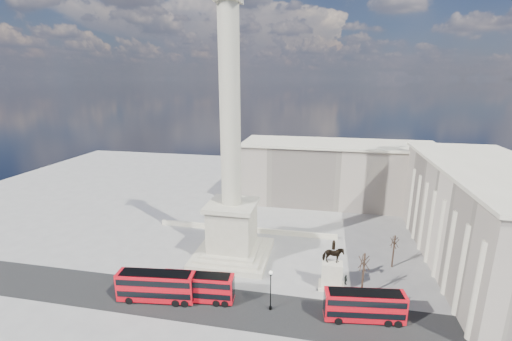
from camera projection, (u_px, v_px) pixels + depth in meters
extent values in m
plane|color=gray|center=(226.00, 269.00, 61.27)|extent=(180.00, 180.00, 0.00)
cube|color=#242424|center=(239.00, 308.00, 50.85)|extent=(120.00, 9.00, 0.01)
cube|color=#B8B299|center=(233.00, 253.00, 65.88)|extent=(14.00, 14.00, 1.00)
cube|color=#B8B299|center=(233.00, 250.00, 65.69)|extent=(12.00, 12.00, 0.50)
cube|color=#B8B299|center=(233.00, 247.00, 65.56)|extent=(10.00, 10.00, 0.50)
cube|color=#B8B299|center=(232.00, 227.00, 64.46)|extent=(8.00, 8.00, 8.00)
cube|color=#B8B299|center=(232.00, 205.00, 63.32)|extent=(9.00, 9.00, 0.80)
cylinder|color=#B7B198|center=(230.00, 110.00, 58.83)|extent=(3.60, 3.60, 34.00)
cube|color=beige|center=(246.00, 229.00, 76.28)|extent=(40.00, 0.60, 1.10)
cube|color=beige|center=(488.00, 221.00, 59.83)|extent=(18.00, 45.00, 18.00)
cube|color=beige|center=(497.00, 169.00, 57.43)|extent=(19.00, 46.00, 0.60)
cube|color=beige|center=(337.00, 174.00, 93.27)|extent=(50.00, 16.00, 16.00)
cube|color=beige|center=(339.00, 144.00, 91.12)|extent=(51.00, 17.00, 0.60)
cube|color=red|center=(198.00, 287.00, 52.11)|extent=(11.12, 3.37, 4.03)
cube|color=black|center=(198.00, 291.00, 52.30)|extent=(10.69, 3.40, 0.90)
cube|color=black|center=(198.00, 280.00, 51.83)|extent=(10.69, 3.40, 0.90)
cube|color=black|center=(197.00, 275.00, 51.58)|extent=(10.01, 3.03, 0.06)
cylinder|color=black|center=(176.00, 295.00, 52.99)|extent=(1.30, 2.69, 1.10)
cylinder|color=black|center=(218.00, 298.00, 52.23)|extent=(1.30, 2.69, 1.10)
cylinder|color=black|center=(226.00, 299.00, 52.08)|extent=(1.30, 2.69, 1.10)
cube|color=red|center=(156.00, 286.00, 52.03)|extent=(11.98, 4.00, 4.33)
cube|color=black|center=(157.00, 290.00, 52.23)|extent=(11.52, 4.01, 0.96)
cube|color=black|center=(156.00, 279.00, 51.73)|extent=(11.52, 4.01, 0.96)
cube|color=black|center=(155.00, 273.00, 51.46)|extent=(10.78, 3.60, 0.06)
cylinder|color=black|center=(133.00, 296.00, 52.85)|extent=(1.49, 2.91, 1.17)
cylinder|color=black|center=(178.00, 298.00, 52.27)|extent=(1.49, 2.91, 1.17)
cylinder|color=black|center=(187.00, 299.00, 52.15)|extent=(1.49, 2.91, 1.17)
cube|color=red|center=(364.00, 305.00, 47.75)|extent=(11.26, 3.87, 4.06)
cube|color=black|center=(364.00, 310.00, 47.94)|extent=(10.83, 3.88, 0.90)
cube|color=black|center=(365.00, 299.00, 47.48)|extent=(10.83, 3.88, 0.90)
cube|color=black|center=(366.00, 293.00, 47.22)|extent=(10.13, 3.49, 0.06)
cylinder|color=black|center=(337.00, 315.00, 48.48)|extent=(1.42, 2.74, 1.10)
cylinder|color=black|center=(386.00, 318.00, 48.01)|extent=(1.42, 2.74, 1.10)
cylinder|color=black|center=(395.00, 318.00, 47.92)|extent=(1.42, 2.74, 1.10)
cylinder|color=black|center=(270.00, 308.00, 50.53)|extent=(0.43, 0.43, 0.49)
cylinder|color=black|center=(271.00, 292.00, 49.83)|extent=(0.16, 0.16, 5.88)
cylinder|color=black|center=(271.00, 275.00, 49.10)|extent=(0.29, 0.29, 0.29)
sphere|color=silver|center=(271.00, 273.00, 49.01)|extent=(0.55, 0.55, 0.55)
cube|color=beige|center=(331.00, 286.00, 55.90)|extent=(4.07, 3.05, 0.51)
cube|color=beige|center=(332.00, 275.00, 55.38)|extent=(3.26, 2.24, 4.48)
imported|color=black|center=(333.00, 255.00, 54.45)|extent=(3.41, 1.87, 2.75)
cylinder|color=black|center=(334.00, 246.00, 54.02)|extent=(0.51, 0.51, 1.22)
sphere|color=black|center=(334.00, 241.00, 53.83)|extent=(0.37, 0.37, 0.37)
cylinder|color=#332319|center=(363.00, 275.00, 52.63)|extent=(0.30, 0.30, 7.46)
cylinder|color=#332319|center=(393.00, 251.00, 61.29)|extent=(0.29, 0.29, 6.18)
cylinder|color=#332319|center=(441.00, 235.00, 66.22)|extent=(0.33, 0.33, 7.62)
imported|color=#232926|center=(400.00, 298.00, 51.70)|extent=(0.71, 0.49, 1.87)
imported|color=#232926|center=(389.00, 307.00, 49.83)|extent=(0.94, 0.79, 1.72)
imported|color=#232926|center=(346.00, 280.00, 56.59)|extent=(0.76, 1.07, 1.69)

